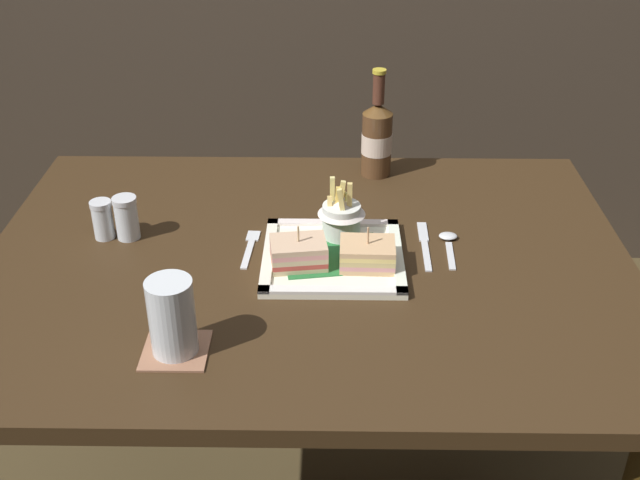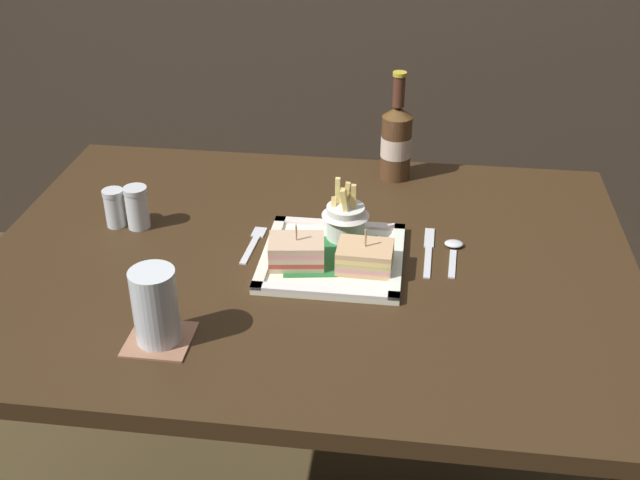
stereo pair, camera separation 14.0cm
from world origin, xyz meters
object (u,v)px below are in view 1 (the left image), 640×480
sandwich_half_right (367,254)px  fork (250,247)px  beer_bottle (377,137)px  pepper_shaker (127,220)px  dining_table (308,307)px  sandwich_half_left (299,253)px  square_plate (333,257)px  fries_cup (341,214)px  knife (425,243)px  salt_shaker (103,222)px  spoon (449,241)px  water_glass (172,321)px

sandwich_half_right → fork: sandwich_half_right is taller
beer_bottle → pepper_shaker: beer_bottle is taller
dining_table → sandwich_half_left: size_ratio=11.19×
square_plate → beer_bottle: 0.39m
fries_cup → sandwich_half_left: bearing=-126.6°
beer_bottle → pepper_shaker: size_ratio=2.80×
fork → knife: bearing=2.8°
sandwich_half_left → dining_table: bearing=70.4°
dining_table → beer_bottle: 0.43m
salt_shaker → sandwich_half_right: bearing=-12.3°
square_plate → knife: square_plate is taller
dining_table → spoon: 0.29m
square_plate → water_glass: water_glass is taller
beer_bottle → sandwich_half_right: bearing=-94.9°
water_glass → knife: water_glass is taller
sandwich_half_left → sandwich_half_right: same height
square_plate → fries_cup: bearing=77.7°
water_glass → pepper_shaker: size_ratio=1.45×
water_glass → fork: water_glass is taller
spoon → fries_cup: bearing=177.8°
dining_table → knife: bearing=13.2°
beer_bottle → dining_table: bearing=-111.6°
beer_bottle → knife: 0.33m
dining_table → square_plate: size_ratio=4.69×
fork → salt_shaker: bearing=173.1°
sandwich_half_left → beer_bottle: (0.16, 0.40, 0.05)m
water_glass → pepper_shaker: (-0.15, 0.34, -0.02)m
dining_table → water_glass: 0.37m
salt_shaker → pepper_shaker: (0.05, 0.00, 0.00)m
dining_table → salt_shaker: size_ratio=15.51×
sandwich_half_right → fries_cup: bearing=113.8°
dining_table → sandwich_half_left: sandwich_half_left is taller
pepper_shaker → spoon: bearing=-1.3°
square_plate → fries_cup: (0.02, 0.07, 0.05)m
square_plate → fries_cup: 0.09m
sandwich_half_right → fork: 0.23m
sandwich_half_left → spoon: (0.28, 0.09, -0.03)m
spoon → sandwich_half_left: bearing=-161.2°
fork → spoon: (0.37, 0.02, 0.00)m
square_plate → sandwich_half_right: sandwich_half_right is taller
beer_bottle → pepper_shaker: (-0.48, -0.29, -0.05)m
dining_table → water_glass: (-0.19, -0.27, 0.17)m
beer_bottle → water_glass: bearing=-117.9°
knife → spoon: bearing=5.3°
sandwich_half_right → sandwich_half_left: bearing=180.0°
pepper_shaker → beer_bottle: bearing=30.8°
salt_shaker → square_plate: bearing=-10.0°
sandwich_half_right → salt_shaker: size_ratio=1.29×
fries_cup → knife: size_ratio=0.64×
knife → salt_shaker: 0.61m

